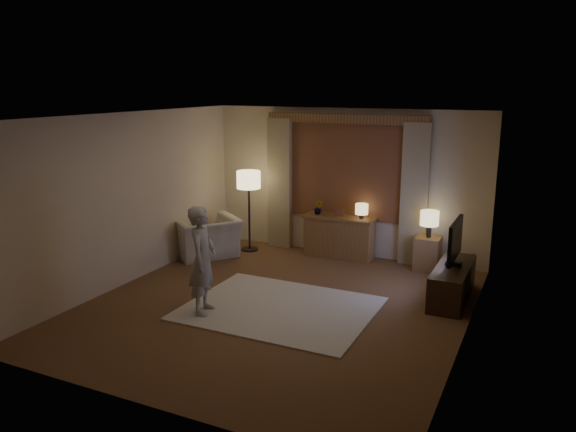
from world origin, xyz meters
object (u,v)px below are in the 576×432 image
Objects in this scene: sideboard at (339,238)px; armchair at (206,237)px; tv_stand at (452,283)px; person at (203,260)px; side_table at (427,254)px.

armchair is (-2.14, -0.98, -0.00)m from sideboard.
sideboard is 2.48m from tv_stand.
armchair is at bearing -155.49° from sideboard.
armchair is at bearing 176.84° from tv_stand.
sideboard is at bearing 150.67° from tv_stand.
person is at bearing -103.57° from sideboard.
side_table is 0.39× the size of person.
armchair reaches higher than side_table.
tv_stand is at bearing -71.47° from person.
side_table is at bearing -51.83° from person.
side_table is 3.89m from person.
person is (-2.92, -1.92, 0.50)m from tv_stand.
sideboard is 1.12× the size of armchair.
side_table is 1.31m from tv_stand.
side_table is at bearing 140.68° from armchair.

